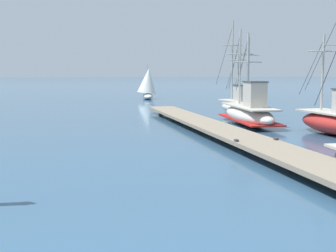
% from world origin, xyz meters
% --- Properties ---
extents(floating_dock, '(2.89, 23.90, 0.53)m').
position_xyz_m(floating_dock, '(6.04, 15.91, 0.36)').
color(floating_dock, gray).
rests_on(floating_dock, ground).
extents(fishing_boat_2, '(2.15, 6.51, 6.58)m').
position_xyz_m(fishing_boat_2, '(10.59, 25.00, 0.72)').
color(fishing_boat_2, silver).
rests_on(fishing_boat_2, ground).
extents(fishing_boat_4, '(2.10, 7.44, 5.51)m').
position_xyz_m(fishing_boat_4, '(9.12, 19.36, 0.70)').
color(fishing_boat_4, silver).
rests_on(fishing_boat_4, ground).
extents(distant_sailboat, '(2.46, 4.10, 3.70)m').
position_xyz_m(distant_sailboat, '(6.74, 43.27, 1.65)').
color(distant_sailboat, silver).
rests_on(distant_sailboat, ground).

